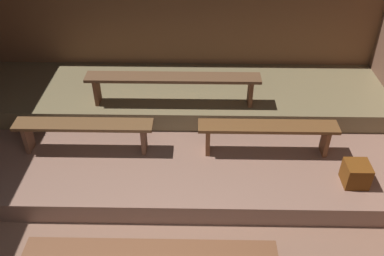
{
  "coord_description": "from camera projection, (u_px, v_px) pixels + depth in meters",
  "views": [
    {
      "loc": [
        0.27,
        -1.61,
        3.52
      ],
      "look_at": [
        0.19,
        2.52,
        0.46
      ],
      "focal_mm": 38.33,
      "sensor_mm": 36.0,
      "label": 1
    }
  ],
  "objects": [
    {
      "name": "bench_middle_center",
      "position": [
        173.0,
        81.0,
        5.3
      ],
      "size": [
        2.26,
        0.25,
        0.41
      ],
      "color": "brown",
      "rests_on": "platform_middle"
    },
    {
      "name": "bench_lower_left",
      "position": [
        84.0,
        129.0,
        4.92
      ],
      "size": [
        1.66,
        0.25,
        0.41
      ],
      "color": "brown",
      "rests_on": "platform_lower"
    },
    {
      "name": "platform_middle",
      "position": [
        180.0,
        95.0,
        5.91
      ],
      "size": [
        5.82,
        1.42,
        0.26
      ],
      "primitive_type": "cube",
      "color": "olive",
      "rests_on": "platform_lower"
    },
    {
      "name": "bench_lower_right",
      "position": [
        268.0,
        131.0,
        4.89
      ],
      "size": [
        1.66,
        0.25,
        0.41
      ],
      "color": "brown",
      "rests_on": "platform_lower"
    },
    {
      "name": "wall_back",
      "position": [
        181.0,
        25.0,
        6.06
      ],
      "size": [
        6.62,
        0.06,
        2.27
      ],
      "primitive_type": "cube",
      "color": "brown",
      "rests_on": "ground"
    },
    {
      "name": "bench_floor_center",
      "position": [
        151.0,
        255.0,
        3.77
      ],
      "size": [
        2.32,
        0.25,
        0.41
      ],
      "color": "brown",
      "rests_on": "ground"
    },
    {
      "name": "wooden_crate_lower",
      "position": [
        356.0,
        174.0,
        4.56
      ],
      "size": [
        0.27,
        0.27,
        0.27
      ],
      "primitive_type": "cube",
      "color": "#66360F",
      "rests_on": "platform_lower"
    },
    {
      "name": "ground",
      "position": [
        176.0,
        182.0,
        5.08
      ],
      "size": [
        6.62,
        4.93,
        0.08
      ],
      "primitive_type": "cube",
      "color": "#835E4B"
    },
    {
      "name": "platform_lower",
      "position": [
        178.0,
        137.0,
        5.52
      ],
      "size": [
        5.82,
        2.78,
        0.26
      ],
      "primitive_type": "cube",
      "color": "#8A6555",
      "rests_on": "ground"
    }
  ]
}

